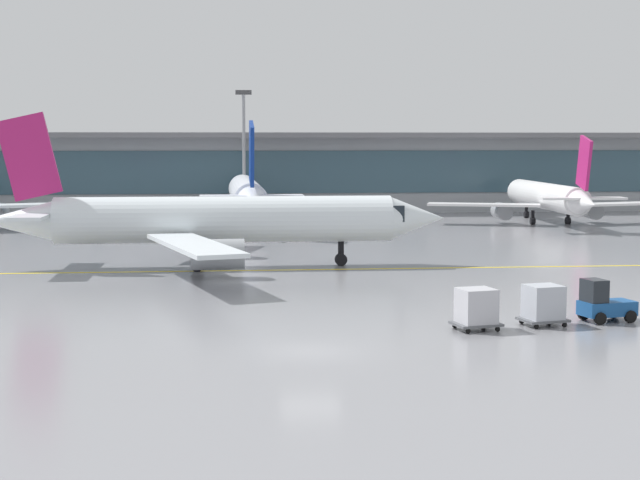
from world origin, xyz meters
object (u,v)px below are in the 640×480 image
taxiing_regional_jet (219,221)px  cargo_dolly_trailing (476,307)px  apron_light_mast_1 (244,148)px  baggage_tug (603,303)px  gate_airplane_2 (247,195)px  cargo_dolly_lead (543,304)px  gate_airplane_3 (547,197)px

taxiing_regional_jet → cargo_dolly_trailing: (11.99, -24.12, -2.15)m
cargo_dolly_trailing → apron_light_mast_1: apron_light_mast_1 is taller
baggage_tug → apron_light_mast_1: size_ratio=0.20×
baggage_tug → taxiing_regional_jet: bearing=117.0°
baggage_tug → apron_light_mast_1: (-15.98, 66.50, 6.94)m
taxiing_regional_jet → baggage_tug: size_ratio=11.31×
gate_airplane_2 → cargo_dolly_lead: (12.75, -56.09, -2.10)m
gate_airplane_3 → cargo_dolly_lead: gate_airplane_3 is taller
gate_airplane_2 → gate_airplane_3: size_ratio=1.14×
gate_airplane_3 → cargo_dolly_trailing: size_ratio=11.59×
taxiing_regional_jet → baggage_tug: (18.69, -22.63, -2.31)m
cargo_dolly_lead → apron_light_mast_1: apron_light_mast_1 is taller
gate_airplane_3 → cargo_dolly_lead: size_ratio=11.59×
gate_airplane_2 → gate_airplane_3: (31.50, -0.01, -0.39)m
taxiing_regional_jet → cargo_dolly_lead: taxiing_regional_jet is taller
gate_airplane_2 → apron_light_mast_1: (0.01, 11.13, 4.68)m
taxiing_regional_jet → apron_light_mast_1: apron_light_mast_1 is taller
taxiing_regional_jet → baggage_tug: bearing=-50.4°
cargo_dolly_lead → taxiing_regional_jet: bearing=110.9°
gate_airplane_2 → apron_light_mast_1: size_ratio=2.22×
baggage_tug → gate_airplane_2: bearing=93.6°
gate_airplane_3 → cargo_dolly_trailing: bearing=159.4°
gate_airplane_2 → baggage_tug: size_ratio=11.16×
taxiing_regional_jet → apron_light_mast_1: size_ratio=2.25×
baggage_tug → cargo_dolly_lead: bearing=180.0°
gate_airplane_2 → cargo_dolly_trailing: (9.29, -56.86, -2.10)m
gate_airplane_3 → baggage_tug: size_ratio=9.78×
taxiing_regional_jet → cargo_dolly_trailing: taxiing_regional_jet is taller
baggage_tug → cargo_dolly_trailing: baggage_tug is taller
cargo_dolly_trailing → gate_airplane_2: bearing=86.7°
gate_airplane_2 → baggage_tug: (15.99, -55.37, -2.26)m
taxiing_regional_jet → apron_light_mast_1: (2.71, 43.87, 4.63)m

